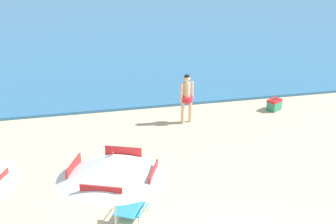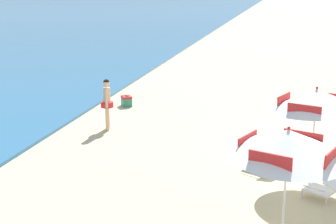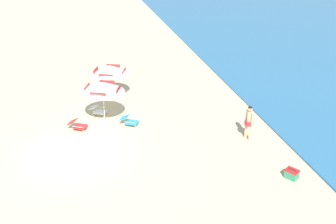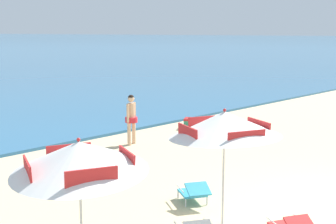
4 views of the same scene
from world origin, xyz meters
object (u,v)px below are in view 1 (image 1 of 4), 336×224
(person_standing_near_shore, at_px, (187,95))
(cooler_box, at_px, (274,105))
(lounge_chair_facing_sea, at_px, (131,209))
(beach_umbrella_striped_main, at_px, (113,166))

(person_standing_near_shore, bearing_deg, cooler_box, 6.64)
(lounge_chair_facing_sea, relative_size, cooler_box, 1.68)
(beach_umbrella_striped_main, xyz_separation_m, cooler_box, (6.46, 6.60, -1.79))
(beach_umbrella_striped_main, relative_size, cooler_box, 3.81)
(cooler_box, bearing_deg, person_standing_near_shore, -173.36)
(cooler_box, bearing_deg, beach_umbrella_striped_main, -134.40)
(person_standing_near_shore, height_order, cooler_box, person_standing_near_shore)
(lounge_chair_facing_sea, xyz_separation_m, person_standing_near_shore, (2.67, 5.08, 0.69))
(person_standing_near_shore, bearing_deg, lounge_chair_facing_sea, -117.71)
(beach_umbrella_striped_main, height_order, cooler_box, beach_umbrella_striped_main)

